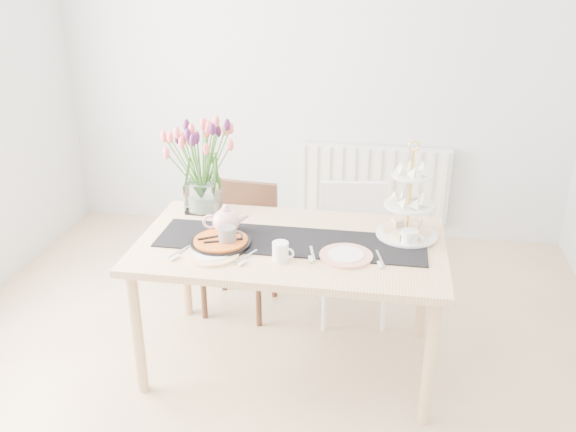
% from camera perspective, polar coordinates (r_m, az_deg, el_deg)
% --- Properties ---
extents(room_shell, '(4.50, 4.50, 4.50)m').
position_cam_1_polar(room_shell, '(2.62, -4.05, 4.70)').
color(room_shell, tan).
rests_on(room_shell, ground).
extents(radiator, '(1.20, 0.08, 0.60)m').
position_cam_1_polar(radiator, '(4.90, 7.87, 3.10)').
color(radiator, white).
rests_on(radiator, room_shell).
extents(dining_table, '(1.60, 0.90, 0.75)m').
position_cam_1_polar(dining_table, '(3.22, 0.25, -3.68)').
color(dining_table, tan).
rests_on(dining_table, ground).
extents(chair_brown, '(0.43, 0.43, 0.81)m').
position_cam_1_polar(chair_brown, '(3.90, -4.28, -2.03)').
color(chair_brown, '#3C2315').
rests_on(chair_brown, ground).
extents(chair_white, '(0.47, 0.47, 0.83)m').
position_cam_1_polar(chair_white, '(3.83, 6.11, -2.34)').
color(chair_white, white).
rests_on(chair_white, ground).
extents(table_runner, '(1.40, 0.35, 0.01)m').
position_cam_1_polar(table_runner, '(3.18, 0.25, -2.39)').
color(table_runner, black).
rests_on(table_runner, dining_table).
extents(tulip_vase, '(0.65, 0.65, 0.55)m').
position_cam_1_polar(tulip_vase, '(3.48, -8.20, 5.97)').
color(tulip_vase, silver).
rests_on(tulip_vase, dining_table).
extents(cake_stand, '(0.32, 0.32, 0.48)m').
position_cam_1_polar(cake_stand, '(3.24, 11.19, 0.26)').
color(cake_stand, gold).
rests_on(cake_stand, dining_table).
extents(teapot, '(0.28, 0.25, 0.16)m').
position_cam_1_polar(teapot, '(3.26, -5.80, -0.47)').
color(teapot, silver).
rests_on(teapot, dining_table).
extents(cream_jug, '(0.11, 0.11, 0.09)m').
position_cam_1_polar(cream_jug, '(3.18, 11.30, -2.05)').
color(cream_jug, white).
rests_on(cream_jug, dining_table).
extents(tart_tin, '(0.31, 0.31, 0.04)m').
position_cam_1_polar(tart_tin, '(3.15, -6.31, -2.50)').
color(tart_tin, black).
rests_on(tart_tin, dining_table).
extents(mug_grey, '(0.12, 0.12, 0.11)m').
position_cam_1_polar(mug_grey, '(3.12, -5.68, -2.00)').
color(mug_grey, slate).
rests_on(mug_grey, dining_table).
extents(mug_white, '(0.10, 0.10, 0.10)m').
position_cam_1_polar(mug_white, '(2.98, -0.72, -3.33)').
color(mug_white, white).
rests_on(mug_white, dining_table).
extents(plate_left, '(0.36, 0.36, 0.01)m').
position_cam_1_polar(plate_left, '(3.07, -7.11, -3.56)').
color(plate_left, silver).
rests_on(plate_left, dining_table).
extents(plate_right, '(0.32, 0.32, 0.01)m').
position_cam_1_polar(plate_right, '(3.04, 5.45, -3.73)').
color(plate_right, silver).
rests_on(plate_right, dining_table).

